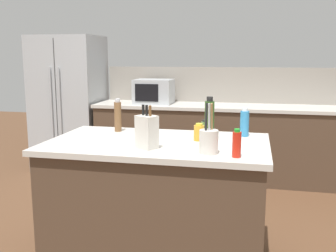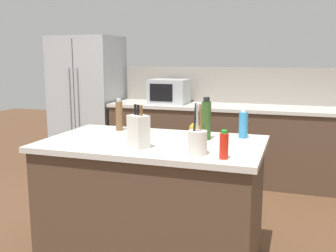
{
  "view_description": "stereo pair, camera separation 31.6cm",
  "coord_description": "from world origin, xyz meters",
  "px_view_note": "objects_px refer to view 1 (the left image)",
  "views": [
    {
      "loc": [
        0.67,
        -2.69,
        1.55
      ],
      "look_at": [
        0.0,
        0.35,
        0.99
      ],
      "focal_mm": 42.0,
      "sensor_mm": 36.0,
      "label": 1
    },
    {
      "loc": [
        0.98,
        -2.6,
        1.55
      ],
      "look_at": [
        0.0,
        0.35,
        0.99
      ],
      "focal_mm": 42.0,
      "sensor_mm": 36.0,
      "label": 2
    }
  ],
  "objects_px": {
    "utensil_crock": "(209,141)",
    "knife_block": "(147,132)",
    "hot_sauce_bottle": "(237,144)",
    "dish_soap_bottle": "(245,123)",
    "honey_jar": "(199,132)",
    "microwave": "(154,91)",
    "refrigerator": "(69,103)",
    "olive_oil_bottle": "(209,119)",
    "spice_jar_oregano": "(205,128)",
    "pepper_grinder": "(118,116)"
  },
  "relations": [
    {
      "from": "utensil_crock",
      "to": "knife_block",
      "type": "bearing_deg",
      "value": 173.13
    },
    {
      "from": "utensil_crock",
      "to": "hot_sauce_bottle",
      "type": "xyz_separation_m",
      "value": [
        0.18,
        -0.05,
        -0.0
      ]
    },
    {
      "from": "dish_soap_bottle",
      "to": "hot_sauce_bottle",
      "type": "relative_size",
      "value": 1.25
    },
    {
      "from": "utensil_crock",
      "to": "honey_jar",
      "type": "height_order",
      "value": "utensil_crock"
    },
    {
      "from": "knife_block",
      "to": "utensil_crock",
      "type": "height_order",
      "value": "utensil_crock"
    },
    {
      "from": "microwave",
      "to": "honey_jar",
      "type": "bearing_deg",
      "value": -67.27
    },
    {
      "from": "knife_block",
      "to": "utensil_crock",
      "type": "bearing_deg",
      "value": 23.74
    },
    {
      "from": "refrigerator",
      "to": "olive_oil_bottle",
      "type": "relative_size",
      "value": 5.79
    },
    {
      "from": "hot_sauce_bottle",
      "to": "honey_jar",
      "type": "distance_m",
      "value": 0.51
    },
    {
      "from": "microwave",
      "to": "honey_jar",
      "type": "relative_size",
      "value": 3.8
    },
    {
      "from": "microwave",
      "to": "spice_jar_oregano",
      "type": "height_order",
      "value": "microwave"
    },
    {
      "from": "knife_block",
      "to": "utensil_crock",
      "type": "relative_size",
      "value": 0.91
    },
    {
      "from": "microwave",
      "to": "dish_soap_bottle",
      "type": "distance_m",
      "value": 2.23
    },
    {
      "from": "microwave",
      "to": "olive_oil_bottle",
      "type": "distance_m",
      "value": 2.24
    },
    {
      "from": "refrigerator",
      "to": "microwave",
      "type": "distance_m",
      "value": 1.23
    },
    {
      "from": "microwave",
      "to": "knife_block",
      "type": "distance_m",
      "value": 2.5
    },
    {
      "from": "honey_jar",
      "to": "pepper_grinder",
      "type": "relative_size",
      "value": 0.47
    },
    {
      "from": "microwave",
      "to": "dish_soap_bottle",
      "type": "relative_size",
      "value": 2.2
    },
    {
      "from": "refrigerator",
      "to": "spice_jar_oregano",
      "type": "bearing_deg",
      "value": -42.31
    },
    {
      "from": "refrigerator",
      "to": "dish_soap_bottle",
      "type": "distance_m",
      "value": 3.09
    },
    {
      "from": "knife_block",
      "to": "dish_soap_bottle",
      "type": "height_order",
      "value": "knife_block"
    },
    {
      "from": "knife_block",
      "to": "olive_oil_bottle",
      "type": "distance_m",
      "value": 0.55
    },
    {
      "from": "spice_jar_oregano",
      "to": "honey_jar",
      "type": "distance_m",
      "value": 0.24
    },
    {
      "from": "hot_sauce_bottle",
      "to": "pepper_grinder",
      "type": "xyz_separation_m",
      "value": [
        -0.98,
        0.63,
        0.04
      ]
    },
    {
      "from": "olive_oil_bottle",
      "to": "honey_jar",
      "type": "distance_m",
      "value": 0.14
    },
    {
      "from": "honey_jar",
      "to": "olive_oil_bottle",
      "type": "bearing_deg",
      "value": 52.22
    },
    {
      "from": "olive_oil_bottle",
      "to": "pepper_grinder",
      "type": "relative_size",
      "value": 1.17
    },
    {
      "from": "hot_sauce_bottle",
      "to": "honey_jar",
      "type": "xyz_separation_m",
      "value": [
        -0.29,
        0.43,
        -0.02
      ]
    },
    {
      "from": "dish_soap_bottle",
      "to": "spice_jar_oregano",
      "type": "xyz_separation_m",
      "value": [
        -0.31,
        0.01,
        -0.05
      ]
    },
    {
      "from": "dish_soap_bottle",
      "to": "honey_jar",
      "type": "relative_size",
      "value": 1.73
    },
    {
      "from": "microwave",
      "to": "knife_block",
      "type": "relative_size",
      "value": 1.65
    },
    {
      "from": "olive_oil_bottle",
      "to": "hot_sauce_bottle",
      "type": "height_order",
      "value": "olive_oil_bottle"
    },
    {
      "from": "dish_soap_bottle",
      "to": "hot_sauce_bottle",
      "type": "height_order",
      "value": "dish_soap_bottle"
    },
    {
      "from": "knife_block",
      "to": "olive_oil_bottle",
      "type": "relative_size",
      "value": 0.93
    },
    {
      "from": "olive_oil_bottle",
      "to": "pepper_grinder",
      "type": "xyz_separation_m",
      "value": [
        -0.76,
        0.12,
        -0.02
      ]
    },
    {
      "from": "olive_oil_bottle",
      "to": "hot_sauce_bottle",
      "type": "bearing_deg",
      "value": -66.14
    },
    {
      "from": "refrigerator",
      "to": "pepper_grinder",
      "type": "xyz_separation_m",
      "value": [
        1.4,
        -1.95,
        0.16
      ]
    },
    {
      "from": "microwave",
      "to": "refrigerator",
      "type": "bearing_deg",
      "value": 177.57
    },
    {
      "from": "knife_block",
      "to": "pepper_grinder",
      "type": "height_order",
      "value": "knife_block"
    },
    {
      "from": "refrigerator",
      "to": "olive_oil_bottle",
      "type": "distance_m",
      "value": 3.0
    },
    {
      "from": "olive_oil_bottle",
      "to": "dish_soap_bottle",
      "type": "bearing_deg",
      "value": 29.71
    },
    {
      "from": "spice_jar_oregano",
      "to": "refrigerator",
      "type": "bearing_deg",
      "value": 137.69
    },
    {
      "from": "spice_jar_oregano",
      "to": "pepper_grinder",
      "type": "relative_size",
      "value": 0.42
    },
    {
      "from": "refrigerator",
      "to": "knife_block",
      "type": "xyz_separation_m",
      "value": [
        1.79,
        -2.48,
        0.15
      ]
    },
    {
      "from": "utensil_crock",
      "to": "hot_sauce_bottle",
      "type": "height_order",
      "value": "utensil_crock"
    },
    {
      "from": "olive_oil_bottle",
      "to": "honey_jar",
      "type": "relative_size",
      "value": 2.48
    },
    {
      "from": "knife_block",
      "to": "spice_jar_oregano",
      "type": "distance_m",
      "value": 0.65
    },
    {
      "from": "utensil_crock",
      "to": "spice_jar_oregano",
      "type": "height_order",
      "value": "utensil_crock"
    },
    {
      "from": "microwave",
      "to": "olive_oil_bottle",
      "type": "bearing_deg",
      "value": -64.91
    },
    {
      "from": "utensil_crock",
      "to": "dish_soap_bottle",
      "type": "xyz_separation_m",
      "value": [
        0.2,
        0.6,
        0.02
      ]
    }
  ]
}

